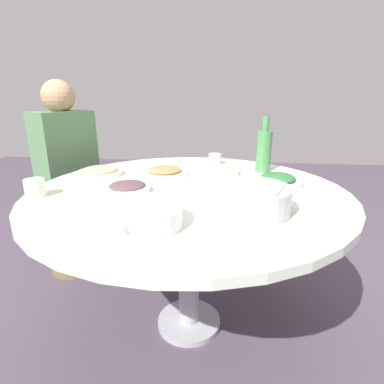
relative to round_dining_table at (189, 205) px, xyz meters
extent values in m
plane|color=#453B49|center=(0.00, 0.00, -0.66)|extent=(8.00, 8.00, 0.00)
cylinder|color=#99999E|center=(0.00, 0.00, -0.65)|extent=(0.32, 0.32, 0.03)
cylinder|color=#99999E|center=(0.00, 0.00, -0.29)|extent=(0.10, 0.10, 0.68)
cylinder|color=beige|center=(0.00, 0.00, 0.06)|extent=(1.39, 1.39, 0.03)
cylinder|color=#B2B5BA|center=(-0.25, 0.25, 0.13)|extent=(0.29, 0.29, 0.10)
ellipsoid|color=white|center=(-0.25, 0.25, 0.13)|extent=(0.24, 0.24, 0.11)
cube|color=white|center=(-0.32, 0.28, 0.18)|extent=(0.11, 0.16, 0.01)
cylinder|color=white|center=(0.11, 0.41, 0.11)|extent=(0.28, 0.28, 0.06)
cylinder|color=black|center=(0.11, 0.41, 0.11)|extent=(0.25, 0.25, 0.05)
cylinder|color=silver|center=(0.11, 0.41, 0.14)|extent=(0.01, 0.31, 0.01)
cylinder|color=silver|center=(0.15, -0.23, 0.09)|extent=(0.25, 0.25, 0.02)
ellipsoid|color=#A96D42|center=(0.15, -0.23, 0.11)|extent=(0.18, 0.18, 0.03)
cylinder|color=silver|center=(-0.12, -0.29, 0.09)|extent=(0.23, 0.23, 0.02)
ellipsoid|color=#DABD7B|center=(-0.12, -0.29, 0.11)|extent=(0.17, 0.17, 0.03)
cylinder|color=silver|center=(0.26, 0.07, 0.09)|extent=(0.20, 0.20, 0.02)
ellipsoid|color=#4F373E|center=(0.26, 0.07, 0.11)|extent=(0.16, 0.16, 0.03)
cylinder|color=silver|center=(-0.41, -0.11, 0.09)|extent=(0.22, 0.22, 0.02)
ellipsoid|color=#275D2E|center=(-0.41, -0.11, 0.11)|extent=(0.16, 0.16, 0.04)
cylinder|color=silver|center=(0.49, -0.19, 0.09)|extent=(0.23, 0.23, 0.02)
ellipsoid|color=#E6966D|center=(0.49, -0.19, 0.11)|extent=(0.18, 0.18, 0.03)
cylinder|color=#3D7942|center=(-0.36, -0.36, 0.19)|extent=(0.08, 0.08, 0.22)
cylinder|color=#3D7942|center=(-0.36, -0.36, 0.34)|extent=(0.04, 0.04, 0.08)
cylinder|color=silver|center=(0.61, 0.18, 0.12)|extent=(0.08, 0.08, 0.07)
cylinder|color=silver|center=(-0.10, -0.51, 0.11)|extent=(0.08, 0.08, 0.06)
cylinder|color=brown|center=(0.83, -0.49, -0.43)|extent=(0.37, 0.37, 0.47)
cube|color=#2D333D|center=(0.83, -0.49, -0.13)|extent=(0.46, 0.45, 0.12)
cube|color=#4D744B|center=(0.83, -0.49, 0.16)|extent=(0.34, 0.39, 0.46)
sphere|color=#A27E5B|center=(0.83, -0.49, 0.47)|extent=(0.19, 0.19, 0.19)
camera|label=1|loc=(-0.15, 1.28, 0.48)|focal=28.24mm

